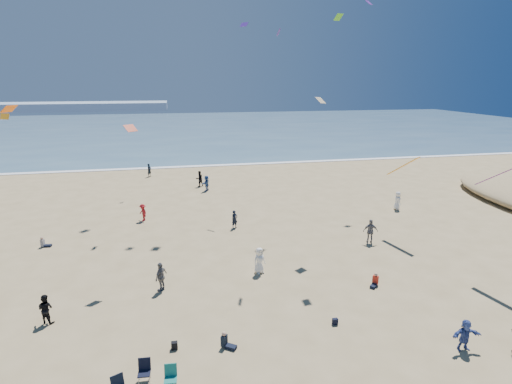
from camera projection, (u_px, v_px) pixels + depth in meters
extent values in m
plane|color=tan|center=(248.00, 384.00, 16.92)|extent=(220.00, 220.00, 0.00)
cube|color=#476B84|center=(184.00, 128.00, 106.50)|extent=(220.00, 100.00, 0.06)
cube|color=white|center=(193.00, 166.00, 59.35)|extent=(220.00, 1.20, 0.08)
cube|color=#7A8EA8|center=(31.00, 107.00, 165.23)|extent=(110.00, 20.00, 3.20)
imported|color=maroon|center=(143.00, 212.00, 36.41)|extent=(1.04, 1.17, 1.58)
imported|color=black|center=(46.00, 309.00, 21.04)|extent=(0.97, 0.87, 1.63)
imported|color=slate|center=(161.00, 277.00, 24.26)|extent=(0.96, 1.15, 1.84)
imported|color=black|center=(149.00, 170.00, 53.02)|extent=(0.72, 0.76, 1.75)
imported|color=white|center=(259.00, 260.00, 26.51)|extent=(1.02, 0.87, 1.78)
imported|color=white|center=(397.00, 201.00, 39.51)|extent=(0.58, 0.90, 1.83)
imported|color=#364C96|center=(465.00, 335.00, 18.92)|extent=(1.48, 0.52, 1.58)
imported|color=black|center=(235.00, 219.00, 34.59)|extent=(0.69, 0.61, 1.59)
imported|color=slate|center=(370.00, 231.00, 31.39)|extent=(1.23, 0.78, 1.94)
imported|color=black|center=(199.00, 179.00, 48.20)|extent=(1.13, 1.03, 1.88)
imported|color=#385D9C|center=(207.00, 183.00, 46.26)|extent=(1.24, 1.73, 1.80)
cube|color=black|center=(174.00, 346.00, 19.10)|extent=(0.30, 0.22, 0.38)
cube|color=black|center=(335.00, 321.00, 21.04)|extent=(0.28, 0.18, 0.34)
cube|color=#D94225|center=(130.00, 128.00, 25.09)|extent=(0.87, 0.86, 0.41)
cube|color=#FF9F1D|center=(5.00, 116.00, 30.12)|extent=(0.82, 0.55, 0.45)
cube|color=white|center=(321.00, 100.00, 29.41)|extent=(0.76, 0.76, 0.47)
cube|color=#49229D|center=(244.00, 24.00, 37.96)|extent=(0.79, 0.84, 0.41)
cube|color=green|center=(338.00, 17.00, 26.75)|extent=(0.56, 0.58, 0.40)
cube|color=#5F2098|center=(369.00, 3.00, 39.48)|extent=(0.78, 0.77, 0.44)
cube|color=#742F99|center=(279.00, 32.00, 26.59)|extent=(0.44, 0.82, 0.45)
cube|color=#F55C09|center=(9.00, 109.00, 21.31)|extent=(0.76, 0.94, 0.39)
cube|color=#81228B|center=(504.00, 172.00, 24.54)|extent=(0.35, 3.14, 2.21)
cube|color=orange|center=(403.00, 166.00, 31.91)|extent=(0.35, 2.64, 1.87)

